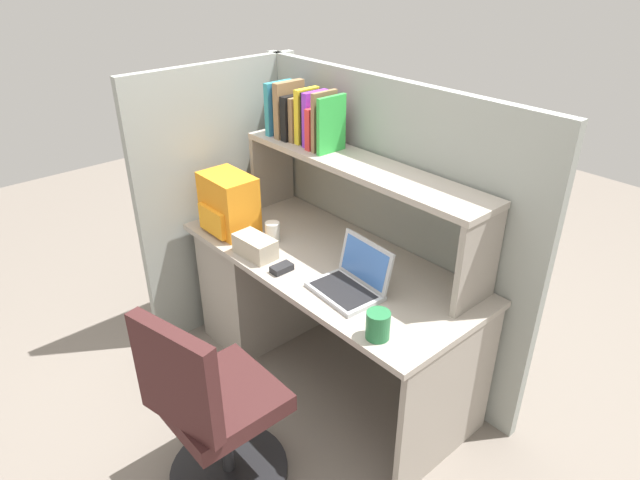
# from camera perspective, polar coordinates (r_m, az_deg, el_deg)

# --- Properties ---
(ground_plane) EXTENTS (8.00, 8.00, 0.00)m
(ground_plane) POSITION_cam_1_polar(r_m,az_deg,el_deg) (3.16, 0.70, -13.39)
(ground_plane) COLOR slate
(desk) EXTENTS (1.60, 0.70, 0.73)m
(desk) POSITION_cam_1_polar(r_m,az_deg,el_deg) (3.15, -4.01, -4.30)
(desk) COLOR #AAA093
(desk) RESTS_ON ground_plane
(cubicle_partition_rear) EXTENTS (1.84, 0.05, 1.55)m
(cubicle_partition_rear) POSITION_cam_1_polar(r_m,az_deg,el_deg) (2.94, 6.30, 1.36)
(cubicle_partition_rear) COLOR #939991
(cubicle_partition_rear) RESTS_ON ground_plane
(cubicle_partition_left) EXTENTS (0.05, 1.06, 1.55)m
(cubicle_partition_left) POSITION_cam_1_polar(r_m,az_deg,el_deg) (3.29, -9.85, 4.16)
(cubicle_partition_left) COLOR #939991
(cubicle_partition_left) RESTS_ON ground_plane
(overhead_hutch) EXTENTS (1.44, 0.28, 0.45)m
(overhead_hutch) POSITION_cam_1_polar(r_m,az_deg,el_deg) (2.69, 4.02, 6.03)
(overhead_hutch) COLOR gray
(overhead_hutch) RESTS_ON desk
(reference_books_on_shelf) EXTENTS (0.44, 0.19, 0.29)m
(reference_books_on_shelf) POSITION_cam_1_polar(r_m,az_deg,el_deg) (2.90, -1.69, 12.56)
(reference_books_on_shelf) COLOR teal
(reference_books_on_shelf) RESTS_ON overhead_hutch
(laptop) EXTENTS (0.33, 0.27, 0.22)m
(laptop) POSITION_cam_1_polar(r_m,az_deg,el_deg) (2.46, 3.33, -4.16)
(laptop) COLOR #B7BABF
(laptop) RESTS_ON desk
(backpack) EXTENTS (0.30, 0.23, 0.31)m
(backpack) POSITION_cam_1_polar(r_m,az_deg,el_deg) (2.96, -9.42, 3.65)
(backpack) COLOR orange
(backpack) RESTS_ON desk
(computer_mouse) EXTENTS (0.06, 0.10, 0.03)m
(computer_mouse) POSITION_cam_1_polar(r_m,az_deg,el_deg) (2.62, -3.95, -2.91)
(computer_mouse) COLOR #262628
(computer_mouse) RESTS_ON desk
(paper_cup) EXTENTS (0.08, 0.08, 0.10)m
(paper_cup) POSITION_cam_1_polar(r_m,az_deg,el_deg) (2.87, -4.90, 0.87)
(paper_cup) COLOR white
(paper_cup) RESTS_ON desk
(tissue_box) EXTENTS (0.23, 0.13, 0.10)m
(tissue_box) POSITION_cam_1_polar(r_m,az_deg,el_deg) (2.75, -6.67, -0.64)
(tissue_box) COLOR #BFB299
(tissue_box) RESTS_ON desk
(snack_canister) EXTENTS (0.10, 0.10, 0.12)m
(snack_canister) POSITION_cam_1_polar(r_m,az_deg,el_deg) (2.19, 5.97, -8.68)
(snack_canister) COLOR #26723F
(snack_canister) RESTS_ON desk
(office_chair) EXTENTS (0.52, 0.53, 0.93)m
(office_chair) POSITION_cam_1_polar(r_m,az_deg,el_deg) (2.41, -10.94, -17.45)
(office_chair) COLOR black
(office_chair) RESTS_ON ground_plane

